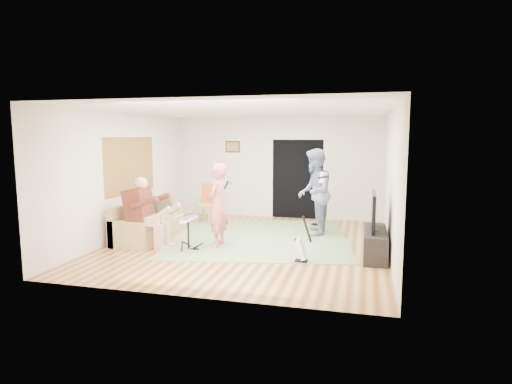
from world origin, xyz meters
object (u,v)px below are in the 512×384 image
sofa (145,226)px  drum_kit (188,235)px  tv_cabinet (375,243)px  dining_chair (207,209)px  singer (217,205)px  guitarist (314,192)px  guitar_spare (302,249)px  torchiere_lamp (319,176)px  television (373,211)px

sofa → drum_kit: size_ratio=2.91×
sofa → tv_cabinet: bearing=-3.2°
dining_chair → tv_cabinet: 4.67m
sofa → dining_chair: 2.06m
singer → guitarist: size_ratio=0.87×
guitar_spare → tv_cabinet: (1.25, 0.67, 0.01)m
torchiere_lamp → tv_cabinet: bearing=-62.6°
drum_kit → guitarist: bearing=40.0°
sofa → guitar_spare: (3.54, -0.93, -0.02)m
singer → tv_cabinet: size_ratio=1.19×
guitar_spare → dining_chair: size_ratio=0.84×
torchiere_lamp → tv_cabinet: torchiere_lamp is taller
tv_cabinet → television: bearing=-180.0°
singer → torchiere_lamp: size_ratio=0.92×
drum_kit → tv_cabinet: drum_kit is taller
drum_kit → singer: bearing=42.0°
dining_chair → tv_cabinet: size_ratio=0.71×
tv_cabinet → television: 0.60m
singer → guitarist: (1.76, 1.45, 0.13)m
singer → guitar_spare: 2.02m
singer → dining_chair: bearing=-153.9°
torchiere_lamp → drum_kit: bearing=-127.0°
drum_kit → dining_chair: (-0.61, 2.60, 0.06)m
sofa → singer: size_ratio=1.15×
sofa → dining_chair: dining_chair is taller
television → dining_chair: bearing=151.4°
dining_chair → sofa: bearing=-101.8°
sofa → television: size_ratio=1.86×
guitarist → torchiere_lamp: (-0.02, 1.05, 0.28)m
guitarist → guitar_spare: guitarist is taller
guitar_spare → tv_cabinet: guitar_spare is taller
singer → tv_cabinet: (3.05, -0.02, -0.58)m
guitar_spare → dining_chair: 4.06m
drum_kit → television: size_ratio=0.64×
drum_kit → guitar_spare: bearing=-7.2°
television → guitarist: bearing=130.1°
tv_cabinet → dining_chair: bearing=151.7°
torchiere_lamp → dining_chair: torchiere_lamp is taller
guitar_spare → tv_cabinet: 1.42m
drum_kit → tv_cabinet: 3.52m
singer → tv_cabinet: bearing=89.9°
torchiere_lamp → tv_cabinet: size_ratio=1.29×
sofa → torchiere_lamp: (3.48, 2.26, 0.98)m
torchiere_lamp → tv_cabinet: (1.31, -2.52, -0.99)m
sofa → television: television is taller
singer → dining_chair: (-1.06, 2.19, -0.48)m
drum_kit → sofa: bearing=153.2°
guitar_spare → dining_chair: bearing=134.8°
drum_kit → guitarist: guitarist is taller
torchiere_lamp → guitar_spare: bearing=-88.9°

